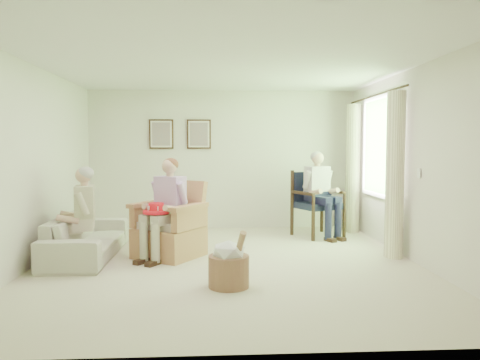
# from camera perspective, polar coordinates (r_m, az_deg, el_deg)

# --- Properties ---
(floor) EXTENTS (5.50, 5.50, 0.00)m
(floor) POSITION_cam_1_polar(r_m,az_deg,el_deg) (6.30, -1.54, -10.10)
(floor) COLOR beige
(floor) RESTS_ON ground
(back_wall) EXTENTS (5.00, 0.04, 2.60)m
(back_wall) POSITION_cam_1_polar(r_m,az_deg,el_deg) (8.86, -2.09, 2.49)
(back_wall) COLOR silver
(back_wall) RESTS_ON ground
(front_wall) EXTENTS (5.00, 0.04, 2.60)m
(front_wall) POSITION_cam_1_polar(r_m,az_deg,el_deg) (3.37, -0.16, 0.03)
(front_wall) COLOR silver
(front_wall) RESTS_ON ground
(left_wall) EXTENTS (0.04, 5.50, 2.60)m
(left_wall) POSITION_cam_1_polar(r_m,az_deg,el_deg) (6.53, -24.05, 1.61)
(left_wall) COLOR silver
(left_wall) RESTS_ON ground
(right_wall) EXTENTS (0.04, 5.50, 2.60)m
(right_wall) POSITION_cam_1_polar(r_m,az_deg,el_deg) (6.67, 20.45, 1.74)
(right_wall) COLOR silver
(right_wall) RESTS_ON ground
(ceiling) EXTENTS (5.00, 5.50, 0.02)m
(ceiling) POSITION_cam_1_polar(r_m,az_deg,el_deg) (6.20, -1.58, 13.90)
(ceiling) COLOR white
(ceiling) RESTS_ON back_wall
(window) EXTENTS (0.13, 2.50, 1.63)m
(window) POSITION_cam_1_polar(r_m,az_deg,el_deg) (7.77, 16.69, 4.21)
(window) COLOR #2D6B23
(window) RESTS_ON right_wall
(curtain_left) EXTENTS (0.34, 0.34, 2.30)m
(curtain_left) POSITION_cam_1_polar(r_m,az_deg,el_deg) (6.82, 18.36, 0.57)
(curtain_left) COLOR #FAF2C3
(curtain_left) RESTS_ON ground
(curtain_right) EXTENTS (0.34, 0.34, 2.30)m
(curtain_right) POSITION_cam_1_polar(r_m,az_deg,el_deg) (8.67, 13.59, 1.35)
(curtain_right) COLOR #FAF2C3
(curtain_right) RESTS_ON ground
(framed_print_left) EXTENTS (0.45, 0.05, 0.55)m
(framed_print_left) POSITION_cam_1_polar(r_m,az_deg,el_deg) (8.87, -9.58, 5.54)
(framed_print_left) COLOR #382114
(framed_print_left) RESTS_ON back_wall
(framed_print_right) EXTENTS (0.45, 0.05, 0.55)m
(framed_print_right) POSITION_cam_1_polar(r_m,az_deg,el_deg) (8.82, -5.03, 5.59)
(framed_print_right) COLOR #382114
(framed_print_right) RESTS_ON back_wall
(wicker_armchair) EXTENTS (0.83, 0.82, 1.06)m
(wicker_armchair) POSITION_cam_1_polar(r_m,az_deg,el_deg) (6.69, -8.60, -6.35)
(wicker_armchair) COLOR tan
(wicker_armchair) RESTS_ON ground
(wood_armchair) EXTENTS (0.72, 0.67, 1.10)m
(wood_armchair) POSITION_cam_1_polar(r_m,az_deg,el_deg) (8.26, 9.33, -2.51)
(wood_armchair) COLOR black
(wood_armchair) RESTS_ON ground
(sofa) EXTENTS (1.99, 0.78, 0.58)m
(sofa) POSITION_cam_1_polar(r_m,az_deg,el_deg) (6.90, -18.17, -6.57)
(sofa) COLOR beige
(sofa) RESTS_ON ground
(person_wicker) EXTENTS (0.40, 0.62, 1.36)m
(person_wicker) POSITION_cam_1_polar(r_m,az_deg,el_deg) (6.49, -8.76, -2.57)
(person_wicker) COLOR beige
(person_wicker) RESTS_ON ground
(person_dark) EXTENTS (0.40, 0.62, 1.44)m
(person_dark) POSITION_cam_1_polar(r_m,az_deg,el_deg) (8.06, 9.63, -0.86)
(person_dark) COLOR #1B1D3B
(person_dark) RESTS_ON ground
(person_sofa) EXTENTS (0.42, 0.62, 1.25)m
(person_sofa) POSITION_cam_1_polar(r_m,az_deg,el_deg) (6.60, -18.82, -3.42)
(person_sofa) COLOR beige
(person_sofa) RESTS_ON ground
(red_hat) EXTENTS (0.35, 0.35, 0.14)m
(red_hat) POSITION_cam_1_polar(r_m,az_deg,el_deg) (6.35, -10.18, -3.58)
(red_hat) COLOR red
(red_hat) RESTS_ON person_wicker
(hatbox) EXTENTS (0.45, 0.45, 0.66)m
(hatbox) POSITION_cam_1_polar(r_m,az_deg,el_deg) (5.21, -1.35, -10.19)
(hatbox) COLOR tan
(hatbox) RESTS_ON ground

